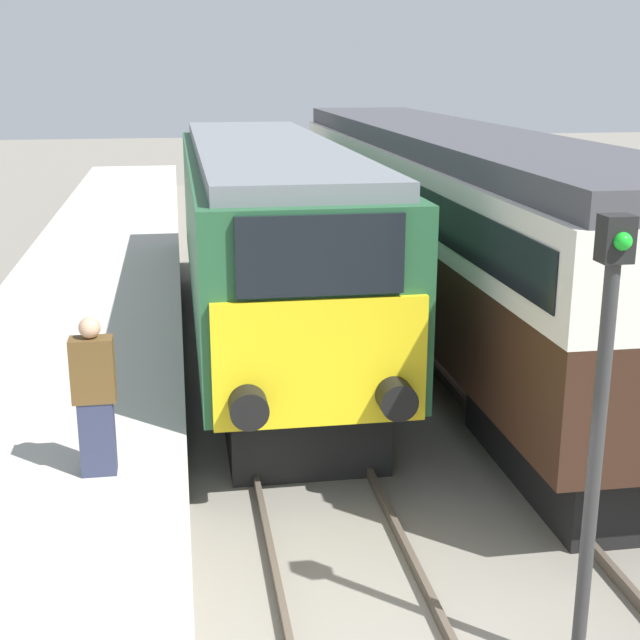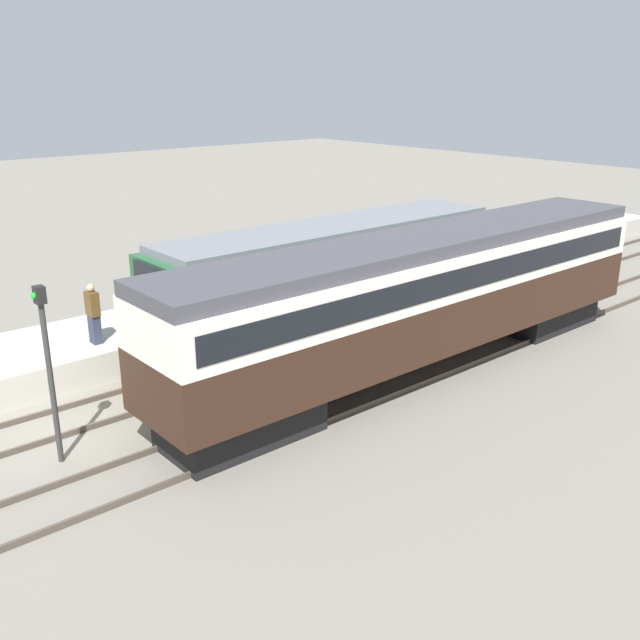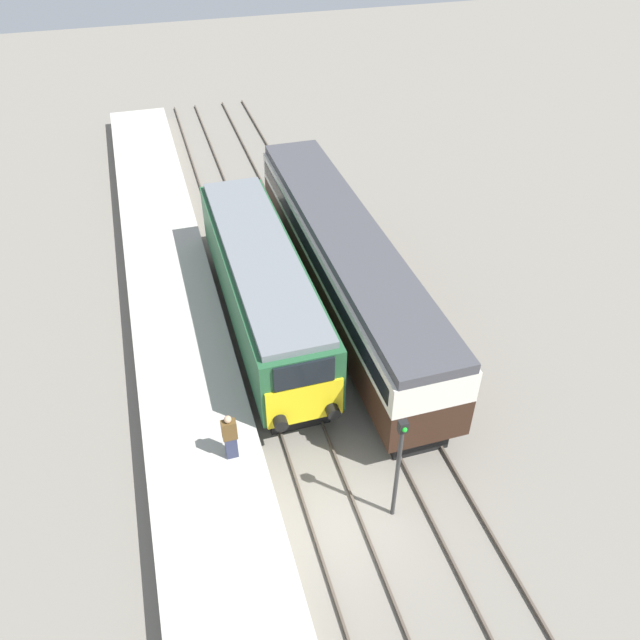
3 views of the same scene
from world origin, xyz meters
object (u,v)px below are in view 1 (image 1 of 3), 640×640
locomotive (267,239)px  signal_post (599,416)px  person_on_platform (95,397)px  passenger_carriage (447,214)px

locomotive → signal_post: 9.56m
person_on_platform → locomotive: bearing=69.6°
locomotive → person_on_platform: size_ratio=7.28×
person_on_platform → signal_post: signal_post is taller
locomotive → passenger_carriage: 3.43m
passenger_carriage → signal_post: bearing=-99.9°
locomotive → passenger_carriage: bearing=4.9°
passenger_carriage → person_on_platform: size_ratio=9.70×
person_on_platform → passenger_carriage: bearing=49.8°
locomotive → person_on_platform: bearing=-110.4°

